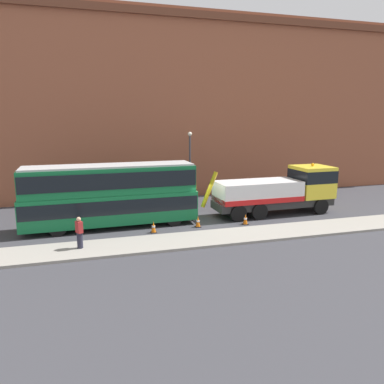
# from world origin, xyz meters

# --- Properties ---
(ground_plane) EXTENTS (120.00, 120.00, 0.00)m
(ground_plane) POSITION_xyz_m (0.00, 0.00, 0.00)
(ground_plane) COLOR #38383D
(near_kerb) EXTENTS (60.00, 2.80, 0.15)m
(near_kerb) POSITION_xyz_m (0.00, -4.20, 0.07)
(near_kerb) COLOR gray
(near_kerb) RESTS_ON ground_plane
(building_facade) EXTENTS (60.00, 1.50, 16.00)m
(building_facade) POSITION_xyz_m (0.00, 8.57, 8.07)
(building_facade) COLOR #935138
(building_facade) RESTS_ON ground_plane
(recovery_tow_truck) EXTENTS (10.17, 2.84, 3.67)m
(recovery_tow_truck) POSITION_xyz_m (5.81, 0.10, 1.76)
(recovery_tow_truck) COLOR #2D2D2D
(recovery_tow_truck) RESTS_ON ground_plane
(double_decker_bus) EXTENTS (11.09, 2.80, 4.06)m
(double_decker_bus) POSITION_xyz_m (-6.33, 0.09, 2.23)
(double_decker_bus) COLOR #146B38
(double_decker_bus) RESTS_ON ground_plane
(pedestrian_onlooker) EXTENTS (0.41, 0.47, 1.71)m
(pedestrian_onlooker) POSITION_xyz_m (-8.31, -4.03, 0.99)
(pedestrian_onlooker) COLOR #232333
(pedestrian_onlooker) RESTS_ON near_kerb
(traffic_cone_near_bus) EXTENTS (0.36, 0.36, 0.72)m
(traffic_cone_near_bus) POSITION_xyz_m (-3.97, -1.97, 0.34)
(traffic_cone_near_bus) COLOR orange
(traffic_cone_near_bus) RESTS_ON ground_plane
(traffic_cone_midway) EXTENTS (0.36, 0.36, 0.72)m
(traffic_cone_midway) POSITION_xyz_m (-0.97, -1.57, 0.34)
(traffic_cone_midway) COLOR orange
(traffic_cone_midway) RESTS_ON ground_plane
(traffic_cone_near_truck) EXTENTS (0.36, 0.36, 0.72)m
(traffic_cone_near_truck) POSITION_xyz_m (2.24, -1.89, 0.34)
(traffic_cone_near_truck) COLOR orange
(traffic_cone_near_truck) RESTS_ON ground_plane
(street_lamp) EXTENTS (0.36, 0.36, 5.83)m
(street_lamp) POSITION_xyz_m (0.76, 6.38, 3.47)
(street_lamp) COLOR #38383D
(street_lamp) RESTS_ON ground_plane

